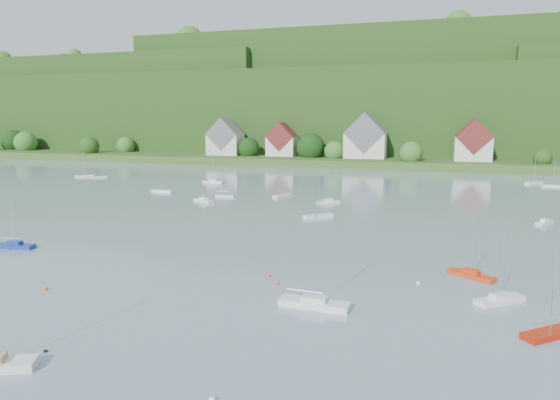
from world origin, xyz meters
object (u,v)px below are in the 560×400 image
Objects in this scene: near_sailboat_1 at (15,245)px; near_sailboat_5 at (471,274)px; near_sailboat_3 at (500,299)px; near_sailboat_4 at (314,303)px; near_sailboat_7 at (550,333)px.

near_sailboat_1 is 1.04× the size of near_sailboat_5.
near_sailboat_1 is 65.04m from near_sailboat_3.
near_sailboat_4 reaches higher than near_sailboat_1.
near_sailboat_1 is at bearing -144.20° from near_sailboat_5.
near_sailboat_4 is (47.00, -9.42, 0.05)m from near_sailboat_1.
near_sailboat_3 is 7.97m from near_sailboat_5.
near_sailboat_5 is 0.99× the size of near_sailboat_7.
near_sailboat_4 is (-17.98, -6.73, 0.06)m from near_sailboat_3.
near_sailboat_1 is 47.93m from near_sailboat_4.
near_sailboat_7 is at bearing -15.96° from near_sailboat_1.
near_sailboat_4 is at bearing -106.41° from near_sailboat_5.
near_sailboat_4 reaches higher than near_sailboat_5.
near_sailboat_1 is 0.82× the size of near_sailboat_4.
near_sailboat_4 is at bearing 161.36° from near_sailboat_3.
near_sailboat_1 is at bearing 172.03° from near_sailboat_4.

